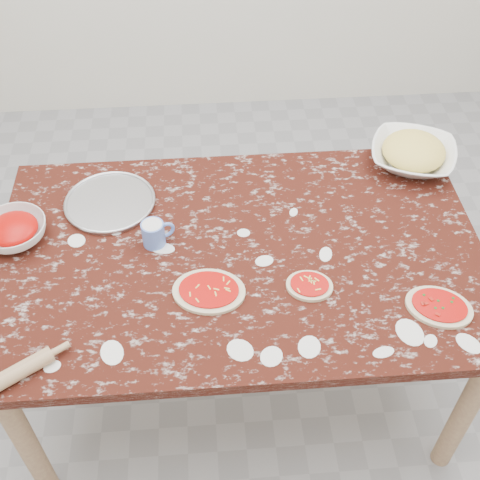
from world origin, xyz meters
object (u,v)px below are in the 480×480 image
object	(u,v)px
sauce_bowl	(14,232)
flour_mug	(154,233)
cheese_bowl	(413,156)
rolling_pin	(12,375)
pizza_tray	(110,203)
worktable	(240,267)

from	to	relation	value
sauce_bowl	flour_mug	bearing A→B (deg)	-6.66
cheese_bowl	rolling_pin	world-z (taller)	cheese_bowl
sauce_bowl	flour_mug	distance (m)	0.47
pizza_tray	rolling_pin	world-z (taller)	rolling_pin
flour_mug	rolling_pin	size ratio (longest dim) A/B	0.48
pizza_tray	rolling_pin	distance (m)	0.72
sauce_bowl	cheese_bowl	world-z (taller)	cheese_bowl
sauce_bowl	cheese_bowl	size ratio (longest dim) A/B	0.70
sauce_bowl	cheese_bowl	bearing A→B (deg)	11.50
flour_mug	sauce_bowl	bearing A→B (deg)	173.34
worktable	cheese_bowl	xyz separation A→B (m)	(0.68, 0.40, 0.12)
sauce_bowl	rolling_pin	world-z (taller)	sauce_bowl
rolling_pin	sauce_bowl	bearing A→B (deg)	99.28
pizza_tray	flour_mug	bearing A→B (deg)	-51.14
sauce_bowl	rolling_pin	size ratio (longest dim) A/B	0.95
cheese_bowl	flour_mug	bearing A→B (deg)	-160.26
cheese_bowl	flour_mug	xyz separation A→B (m)	(-0.96, -0.34, 0.01)
pizza_tray	sauce_bowl	bearing A→B (deg)	-153.64
pizza_tray	cheese_bowl	bearing A→B (deg)	7.14
pizza_tray	cheese_bowl	size ratio (longest dim) A/B	1.00
cheese_bowl	pizza_tray	bearing A→B (deg)	-172.86
worktable	pizza_tray	world-z (taller)	pizza_tray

